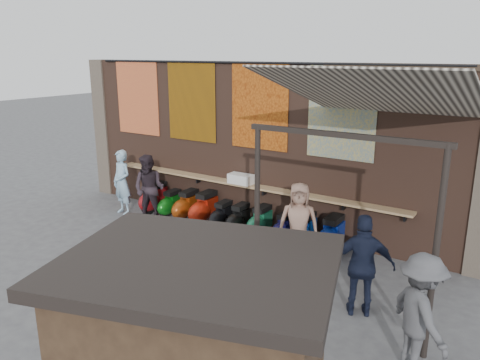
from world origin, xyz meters
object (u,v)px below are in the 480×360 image
at_px(shelf_box, 241,179).
at_px(shopper_grey, 420,314).
at_px(scooter_stool_3, 205,208).
at_px(scooter_stool_5, 239,219).
at_px(scooter_stool_9, 332,236).
at_px(shopper_tan, 298,223).
at_px(scooter_stool_1, 171,203).
at_px(scooter_stool_2, 187,205).
at_px(shopper_navy, 363,266).
at_px(scooter_stool_8, 304,231).
at_px(scooter_stool_7, 284,228).
at_px(diner_right, 149,189).
at_px(scooter_stool_4, 222,215).
at_px(scooter_stool_0, 155,198).
at_px(diner_left, 122,182).
at_px(scooter_stool_6, 260,222).

distance_m(shelf_box, shopper_grey, 5.93).
height_order(scooter_stool_3, scooter_stool_5, scooter_stool_3).
height_order(scooter_stool_9, shopper_tan, shopper_tan).
bearing_deg(scooter_stool_9, shopper_tan, -121.23).
xyz_separation_m(shelf_box, scooter_stool_1, (-2.02, -0.30, -0.90)).
distance_m(scooter_stool_2, shopper_navy, 5.69).
distance_m(scooter_stool_1, scooter_stool_8, 3.88).
distance_m(scooter_stool_2, scooter_stool_7, 2.82).
bearing_deg(shopper_grey, diner_right, 26.04).
distance_m(scooter_stool_3, scooter_stool_4, 0.56).
bearing_deg(shopper_grey, scooter_stool_2, 19.52).
distance_m(scooter_stool_4, shopper_grey, 6.04).
bearing_deg(shopper_navy, scooter_stool_4, -48.69).
distance_m(scooter_stool_2, scooter_stool_3, 0.58).
bearing_deg(scooter_stool_4, shopper_navy, -24.97).
height_order(scooter_stool_0, scooter_stool_8, scooter_stool_0).
bearing_deg(shopper_tan, diner_right, 154.58).
relative_size(scooter_stool_2, shopper_navy, 0.46).
height_order(scooter_stool_1, scooter_stool_7, scooter_stool_7).
xyz_separation_m(shelf_box, diner_left, (-3.21, -0.86, -0.37)).
xyz_separation_m(shelf_box, scooter_stool_6, (0.73, -0.28, -0.88)).
xyz_separation_m(scooter_stool_2, diner_left, (-1.74, -0.57, 0.49)).
xyz_separation_m(scooter_stool_6, shopper_navy, (3.10, -2.00, 0.50)).
distance_m(shelf_box, scooter_stool_0, 2.73).
bearing_deg(shelf_box, scooter_stool_7, -11.00).
distance_m(scooter_stool_5, diner_right, 2.47).
bearing_deg(scooter_stool_6, scooter_stool_4, -176.81).
bearing_deg(scooter_stool_9, shelf_box, 173.91).
relative_size(shelf_box, shopper_grey, 0.35).
bearing_deg(scooter_stool_7, scooter_stool_0, -179.55).
relative_size(scooter_stool_1, scooter_stool_8, 0.88).
distance_m(scooter_stool_5, shopper_navy, 4.20).
height_order(scooter_stool_3, shopper_grey, shopper_grey).
relative_size(scooter_stool_3, shopper_navy, 0.50).
distance_m(scooter_stool_1, scooter_stool_5, 2.18).
bearing_deg(scooter_stool_1, diner_left, -154.63).
xyz_separation_m(scooter_stool_6, scooter_stool_9, (1.76, 0.02, 0.04)).
xyz_separation_m(scooter_stool_2, scooter_stool_5, (1.63, -0.03, -0.04)).
bearing_deg(scooter_stool_0, shopper_grey, -21.46).
distance_m(scooter_stool_3, shopper_grey, 6.55).
bearing_deg(scooter_stool_5, shelf_box, 116.67).
height_order(scooter_stool_2, scooter_stool_8, scooter_stool_8).
bearing_deg(shelf_box, shopper_navy, -30.74).
height_order(diner_left, diner_right, diner_left).
height_order(scooter_stool_1, scooter_stool_9, scooter_stool_9).
distance_m(scooter_stool_0, scooter_stool_7, 3.94).
bearing_deg(shopper_tan, scooter_stool_1, 146.11).
xyz_separation_m(shopper_grey, shopper_tan, (-2.89, 2.25, -0.01)).
relative_size(shopper_navy, shopper_grey, 1.02).
bearing_deg(scooter_stool_7, shopper_grey, -39.77).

